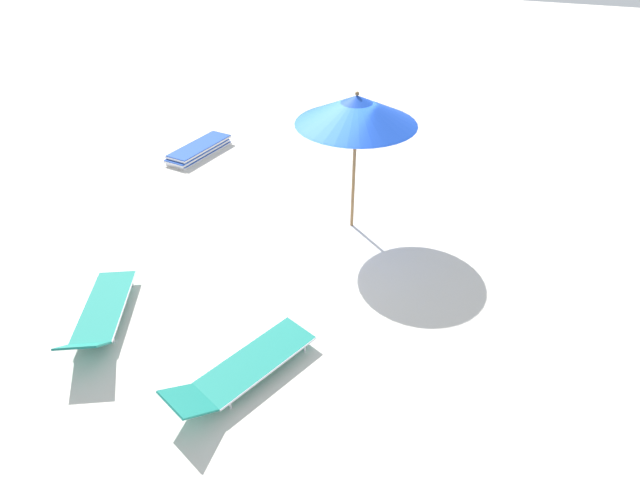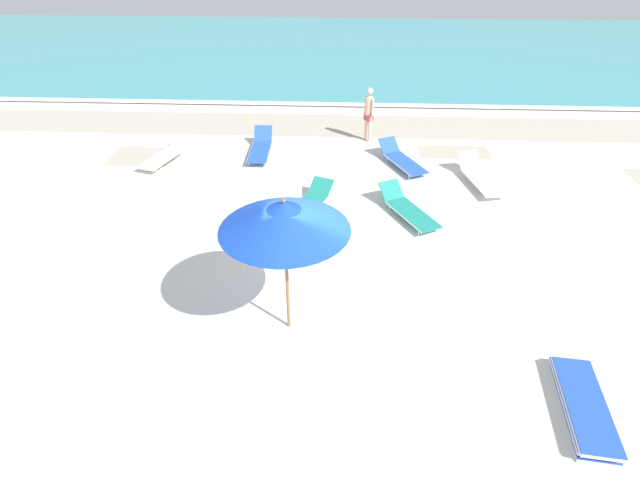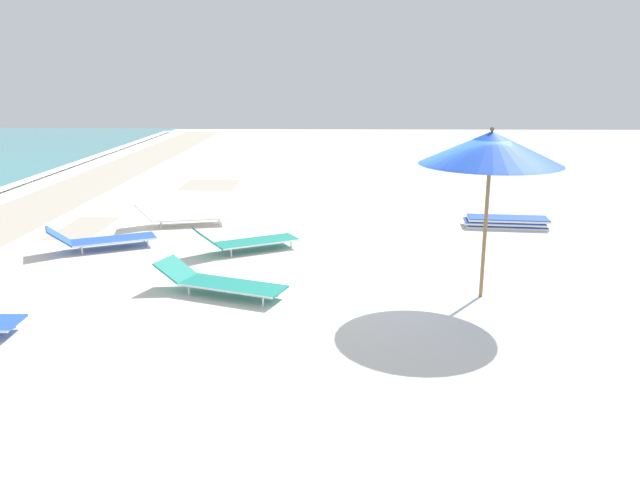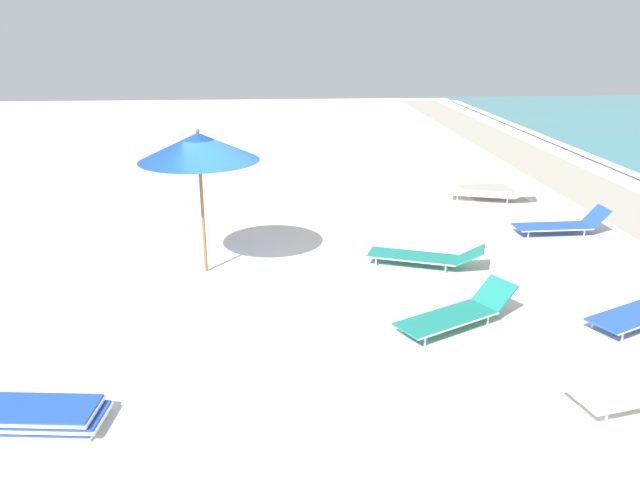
{
  "view_description": "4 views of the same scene",
  "coord_description": "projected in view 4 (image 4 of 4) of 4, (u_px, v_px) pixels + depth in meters",
  "views": [
    {
      "loc": [
        -3.55,
        6.97,
        5.41
      ],
      "look_at": [
        -1.02,
        0.93,
        0.9
      ],
      "focal_mm": 28.0,
      "sensor_mm": 36.0,
      "label": 1
    },
    {
      "loc": [
        0.01,
        -7.8,
        6.48
      ],
      "look_at": [
        -0.42,
        0.83,
        0.71
      ],
      "focal_mm": 28.0,
      "sensor_mm": 36.0,
      "label": 2
    },
    {
      "loc": [
        -10.37,
        1.39,
        3.46
      ],
      "look_at": [
        -0.97,
        1.57,
        0.95
      ],
      "focal_mm": 35.0,
      "sensor_mm": 36.0,
      "label": 3
    },
    {
      "loc": [
        10.23,
        0.33,
        4.42
      ],
      "look_at": [
        0.09,
        1.09,
        0.91
      ],
      "focal_mm": 35.0,
      "sensor_mm": 36.0,
      "label": 4
    }
  ],
  "objects": [
    {
      "name": "ground_plane",
      "position": [
        259.0,
        292.0,
        11.09
      ],
      "size": [
        60.0,
        60.0,
        0.16
      ],
      "color": "silver"
    },
    {
      "name": "sun_lounger_near_water_left",
      "position": [
        562.0,
        224.0,
        13.89
      ],
      "size": [
        0.67,
        2.04,
        0.59
      ],
      "rotation": [
        0.0,
        0.0,
        0.03
      ],
      "color": "blue",
      "rests_on": "ground_plane"
    },
    {
      "name": "sun_lounger_near_water_right",
      "position": [
        492.0,
        193.0,
        16.51
      ],
      "size": [
        1.21,
        2.19,
        0.48
      ],
      "rotation": [
        0.0,
        0.0,
        -0.3
      ],
      "color": "white",
      "rests_on": "ground_plane"
    },
    {
      "name": "sun_lounger_beside_umbrella",
      "position": [
        457.0,
        313.0,
        9.63
      ],
      "size": [
        1.51,
        2.11,
        0.54
      ],
      "rotation": [
        0.0,
        0.0,
        0.49
      ],
      "color": "#1E8475",
      "rests_on": "ground_plane"
    },
    {
      "name": "lounger_stack",
      "position": [
        22.0,
        416.0,
        7.25
      ],
      "size": [
        0.82,
        1.97,
        0.24
      ],
      "rotation": [
        0.0,
        0.0,
        -0.11
      ],
      "color": "blue",
      "rests_on": "ground_plane"
    },
    {
      "name": "beach_umbrella",
      "position": [
        199.0,
        147.0,
        11.07
      ],
      "size": [
        2.17,
        2.17,
        2.69
      ],
      "color": "olive",
      "rests_on": "ground_plane"
    },
    {
      "name": "sun_lounger_mid_beach_solo",
      "position": [
        425.0,
        256.0,
        12.02
      ],
      "size": [
        1.35,
        2.26,
        0.47
      ],
      "rotation": [
        0.0,
        0.0,
        -0.37
      ],
      "color": "#1E8475",
      "rests_on": "ground_plane"
    }
  ]
}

